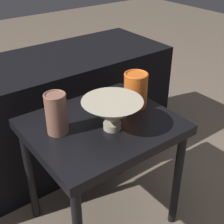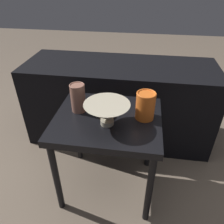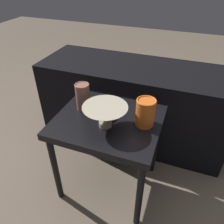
# 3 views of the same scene
# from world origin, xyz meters

# --- Properties ---
(ground_plane) EXTENTS (8.00, 8.00, 0.00)m
(ground_plane) POSITION_xyz_m (0.00, 0.00, 0.00)
(ground_plane) COLOR #6B5B4C
(table) EXTENTS (0.57, 0.49, 0.54)m
(table) POSITION_xyz_m (0.00, 0.00, 0.47)
(table) COLOR black
(table) RESTS_ON ground_plane
(couch_backdrop) EXTENTS (1.41, 0.50, 0.63)m
(couch_backdrop) POSITION_xyz_m (0.00, 0.55, 0.31)
(couch_backdrop) COLOR black
(couch_backdrop) RESTS_ON ground_plane
(bowl) EXTENTS (0.23, 0.23, 0.12)m
(bowl) POSITION_xyz_m (0.01, -0.06, 0.61)
(bowl) COLOR #B2A88E
(bowl) RESTS_ON table
(vase_textured_left) EXTENTS (0.08, 0.08, 0.16)m
(vase_textured_left) POSITION_xyz_m (-0.17, 0.04, 0.62)
(vase_textured_left) COLOR brown
(vase_textured_left) RESTS_ON table
(vase_colorful_right) EXTENTS (0.10, 0.10, 0.15)m
(vase_colorful_right) POSITION_xyz_m (0.20, 0.03, 0.62)
(vase_colorful_right) COLOR orange
(vase_colorful_right) RESTS_ON table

